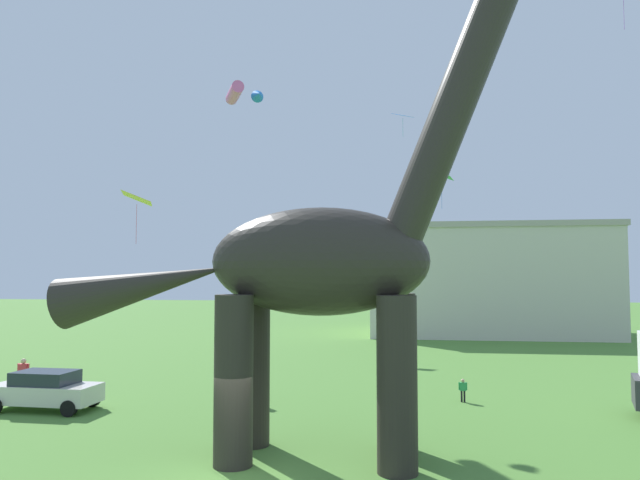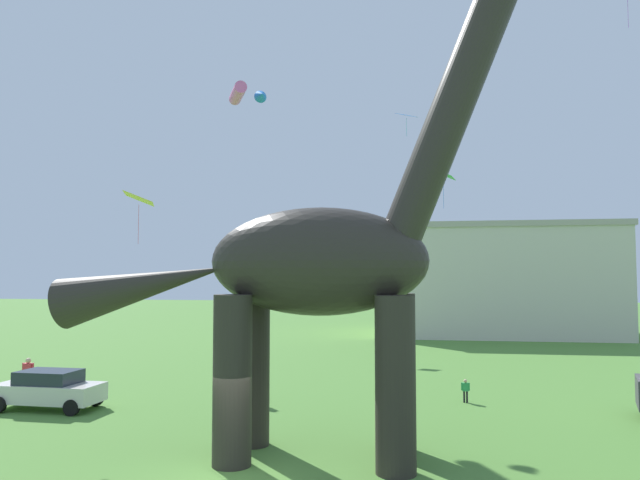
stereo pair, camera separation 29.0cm
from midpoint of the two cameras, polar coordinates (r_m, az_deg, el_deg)
The scene contains 11 objects.
dinosaur_sculpture at distance 17.97m, azimuth -0.80°, elevation -2.04°, with size 15.26×3.23×15.95m.
parked_sedan_left at distance 27.11m, azimuth -24.89°, elevation -12.76°, with size 4.26×2.02×1.55m.
person_watching_child at distance 26.96m, azimuth 13.09°, elevation -13.51°, with size 0.36×0.16×0.97m.
person_near_flyer at distance 31.43m, azimuth -26.56°, elevation -11.13°, with size 0.59×0.26×1.56m.
person_far_spectator at distance 25.95m, azimuth -6.66°, elevation -13.17°, with size 0.59×0.26×1.57m.
kite_near_high at distance 31.94m, azimuth -7.88°, elevation 13.61°, with size 2.27×2.28×0.65m.
kite_mid_center at distance 24.64m, azimuth 11.11°, elevation 6.09°, with size 1.06×1.34×1.57m.
kite_trailing at distance 34.21m, azimuth 7.61°, elevation 11.61°, with size 1.26×1.21×1.32m.
kite_far_left at distance 40.29m, azimuth 3.37°, elevation -2.83°, with size 1.33×1.16×1.39m.
kite_drifting at distance 24.49m, azimuth -17.30°, elevation 3.77°, with size 1.61×1.85×2.00m.
background_building_block at distance 59.00m, azimuth 15.29°, elevation -3.68°, with size 21.53×13.25×10.07m.
Camera 1 is at (4.52, -15.40, 5.29)m, focal length 33.75 mm.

